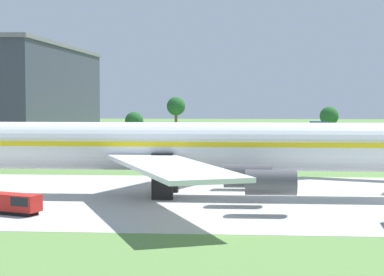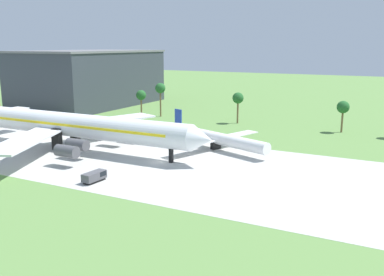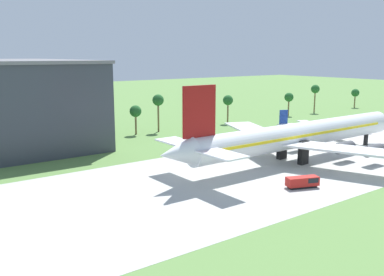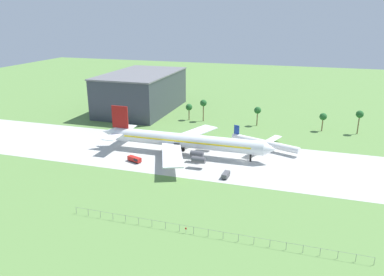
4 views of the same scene
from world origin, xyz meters
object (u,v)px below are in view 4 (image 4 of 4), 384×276
(no_stopping_sign, at_px, (186,230))
(catering_van, at_px, (226,175))
(baggage_tug, at_px, (135,159))
(jet_airliner, at_px, (184,141))
(regional_aircraft, at_px, (264,143))
(terminal_building, at_px, (142,92))

(no_stopping_sign, bearing_deg, catering_van, 86.31)
(baggage_tug, distance_m, no_stopping_sign, 54.75)
(jet_airliner, bearing_deg, no_stopping_sign, -70.95)
(catering_van, bearing_deg, regional_aircraft, 74.40)
(baggage_tug, relative_size, catering_van, 1.29)
(jet_airliner, xyz_separation_m, terminal_building, (-47.70, 63.48, 5.50))
(regional_aircraft, distance_m, catering_van, 35.07)
(regional_aircraft, bearing_deg, jet_airliner, -153.28)
(catering_van, bearing_deg, jet_airliner, 140.74)
(jet_airliner, xyz_separation_m, baggage_tug, (-15.55, -14.34, -4.76))
(baggage_tug, distance_m, terminal_building, 84.82)
(jet_airliner, distance_m, no_stopping_sign, 59.88)
(jet_airliner, xyz_separation_m, regional_aircraft, (31.37, 15.80, -3.16))
(terminal_building, bearing_deg, regional_aircraft, -31.09)
(terminal_building, bearing_deg, baggage_tug, -67.55)
(jet_airliner, bearing_deg, regional_aircraft, 26.72)
(no_stopping_sign, bearing_deg, baggage_tug, 129.78)
(regional_aircraft, xyz_separation_m, catering_van, (-9.42, -33.74, -1.69))
(baggage_tug, height_order, catering_van, baggage_tug)
(baggage_tug, bearing_deg, no_stopping_sign, -50.22)
(jet_airliner, relative_size, catering_van, 15.18)
(regional_aircraft, relative_size, baggage_tug, 4.76)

